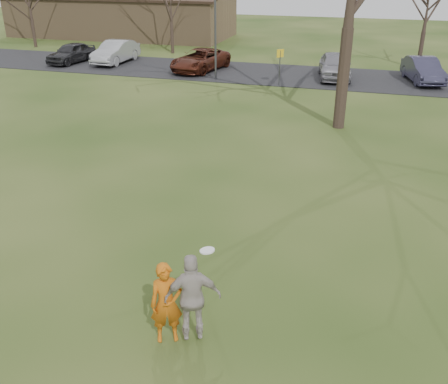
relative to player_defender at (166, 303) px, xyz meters
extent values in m
plane|color=#1E380F|center=(0.03, -0.23, -0.85)|extent=(120.00, 120.00, 0.00)
cube|color=black|center=(0.03, 24.77, -0.83)|extent=(62.00, 6.50, 0.04)
imported|color=#C35E10|center=(0.00, 0.00, 0.00)|extent=(0.74, 0.65, 1.70)
imported|color=#272729|center=(-17.22, 24.41, -0.13)|extent=(2.16, 4.19, 1.36)
imported|color=#9EA0A4|center=(-14.22, 25.27, -0.06)|extent=(1.72, 4.59, 1.50)
imported|color=#4C1D11|center=(-7.70, 24.44, -0.13)|extent=(3.21, 5.26, 1.36)
imported|color=gray|center=(0.90, 24.57, -0.05)|extent=(2.47, 4.71, 1.53)
imported|color=#302F46|center=(6.00, 25.02, -0.10)|extent=(2.50, 4.54, 1.42)
imported|color=#B0A59E|center=(0.51, 0.07, 0.19)|extent=(1.16, 0.84, 1.82)
cylinder|color=white|center=(0.81, 0.08, 1.26)|extent=(0.27, 0.27, 0.07)
cube|color=#8C6D4C|center=(-19.97, 37.77, 0.90)|extent=(20.00, 8.00, 3.50)
cylinder|color=#47474C|center=(-5.97, 22.27, 2.15)|extent=(0.12, 0.12, 6.00)
cylinder|color=#47474C|center=(-1.97, 21.77, 0.15)|extent=(0.06, 0.06, 2.00)
cube|color=yellow|center=(-1.97, 21.77, 1.00)|extent=(0.35, 0.35, 0.45)
camera|label=1|loc=(3.26, -7.17, 5.98)|focal=40.57mm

